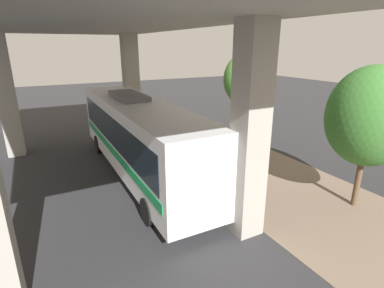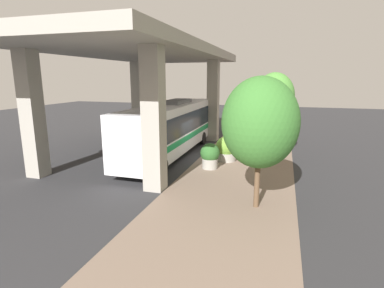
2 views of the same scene
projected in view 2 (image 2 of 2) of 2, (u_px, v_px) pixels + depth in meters
ground_plane at (199, 158)px, 20.11m from camera, size 80.00×80.00×0.00m
sidewalk_strip at (244, 162)px, 19.26m from camera, size 6.00×40.00×0.02m
overpass at (142, 60)px, 19.85m from camera, size 9.40×20.18×7.33m
bus at (171, 127)px, 20.44m from camera, size 2.63×12.60×3.76m
fire_hydrant at (240, 138)px, 24.56m from camera, size 0.53×0.26×0.92m
planter_front at (210, 156)px, 17.70m from camera, size 1.15×1.15×1.54m
planter_middle at (226, 149)px, 19.38m from camera, size 1.36×1.36×1.62m
street_tree_near at (260, 123)px, 11.80m from camera, size 3.04×3.04×5.39m
street_tree_far at (274, 96)px, 18.74m from camera, size 2.47×2.47×5.64m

